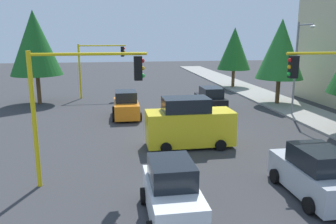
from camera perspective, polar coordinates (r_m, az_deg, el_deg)
name	(u,v)px	position (r m, az deg, el deg)	size (l,w,h in m)	color
ground_plane	(186,136)	(21.01, 3.13, -4.01)	(120.00, 120.00, 0.00)	#353538
sidewalk_kerb	(300,111)	(29.39, 21.34, 0.16)	(80.00, 4.00, 0.15)	gray
traffic_signal_far_right	(99,60)	(33.73, -11.54, 8.58)	(0.36, 4.59, 5.23)	yellow
traffic_signal_near_right	(80,91)	(13.86, -14.58, 3.40)	(0.36, 4.59, 5.51)	yellow
street_lamp_curbside	(299,59)	(26.97, 21.18, 8.30)	(2.15, 0.28, 7.00)	slate
tree_opposite_side	(35,43)	(32.32, -21.53, 10.74)	(4.48, 4.48, 8.20)	brown
tree_roadside_mid	(281,49)	(31.16, 18.46, 10.00)	(4.08, 4.08, 7.45)	brown
tree_roadside_far	(234,49)	(40.13, 11.11, 10.42)	(3.81, 3.81, 6.94)	brown
delivery_van_yellow	(189,124)	(18.71, 3.58, -2.04)	(2.22, 4.80, 2.77)	yellow
car_black	(210,100)	(27.80, 7.16, 2.00)	(4.06, 2.04, 1.98)	black
car_white	(172,193)	(11.71, 0.67, -13.44)	(3.75, 1.95, 1.98)	white
car_silver	(314,174)	(14.29, 23.44, -9.54)	(4.12, 2.04, 1.98)	#B2B5BA
car_orange	(126,105)	(25.68, -7.07, 1.10)	(4.01, 2.10, 1.98)	orange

